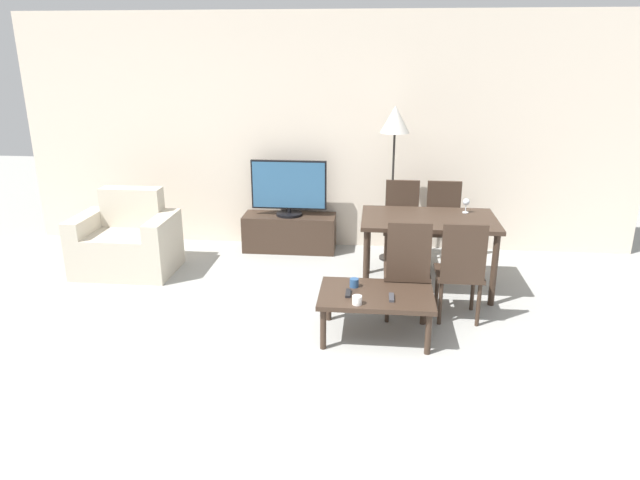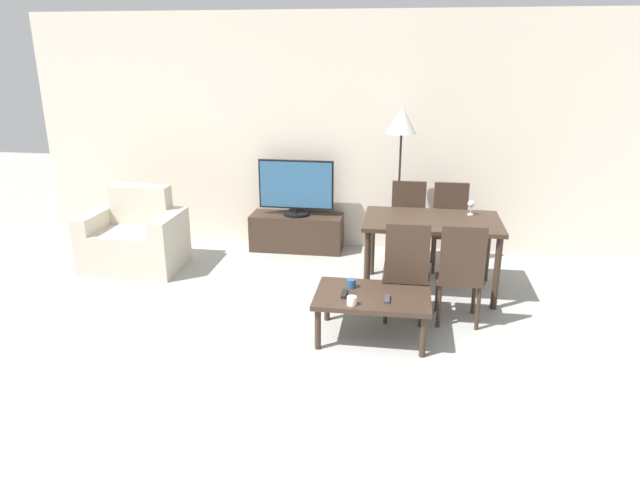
% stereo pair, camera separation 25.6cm
% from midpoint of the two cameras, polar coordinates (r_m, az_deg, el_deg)
% --- Properties ---
extents(ground_plane, '(18.00, 18.00, 0.00)m').
position_cam_midpoint_polar(ground_plane, '(3.88, -6.71, -17.62)').
color(ground_plane, '#9E9E99').
extents(wall_back, '(7.23, 0.06, 2.70)m').
position_cam_midpoint_polar(wall_back, '(6.74, -0.63, 10.57)').
color(wall_back, beige).
rests_on(wall_back, ground_plane).
extents(armchair, '(1.02, 0.71, 0.87)m').
position_cam_midpoint_polar(armchair, '(6.48, -19.80, -0.30)').
color(armchair, beige).
rests_on(armchair, ground_plane).
extents(tv_stand, '(1.08, 0.39, 0.43)m').
position_cam_midpoint_polar(tv_stand, '(6.79, -4.13, 0.74)').
color(tv_stand, '#38281E').
rests_on(tv_stand, ground_plane).
extents(tv, '(0.88, 0.31, 0.65)m').
position_cam_midpoint_polar(tv, '(6.64, -4.24, 5.18)').
color(tv, black).
rests_on(tv, tv_stand).
extents(coffee_table, '(0.93, 0.63, 0.39)m').
position_cam_midpoint_polar(coffee_table, '(4.71, 4.09, -5.82)').
color(coffee_table, '#38281E').
rests_on(coffee_table, ground_plane).
extents(dining_table, '(1.30, 0.81, 0.74)m').
position_cam_midpoint_polar(dining_table, '(5.61, 9.52, 1.32)').
color(dining_table, '#38281E').
rests_on(dining_table, ground_plane).
extents(dining_chair_near, '(0.40, 0.40, 0.92)m').
position_cam_midpoint_polar(dining_chair_near, '(4.97, 7.29, -2.60)').
color(dining_chair_near, '#38281E').
rests_on(dining_chair_near, ground_plane).
extents(dining_chair_far, '(0.40, 0.40, 0.92)m').
position_cam_midpoint_polar(dining_chair_far, '(6.35, 11.12, 1.90)').
color(dining_chair_far, '#38281E').
rests_on(dining_chair_far, ground_plane).
extents(dining_chair_near_right, '(0.40, 0.40, 0.92)m').
position_cam_midpoint_polar(dining_chair_near_right, '(5.01, 12.49, -2.75)').
color(dining_chair_near_right, '#38281E').
rests_on(dining_chair_near_right, ground_plane).
extents(dining_chair_far_left, '(0.40, 0.40, 0.92)m').
position_cam_midpoint_polar(dining_chair_far_left, '(6.33, 7.03, 2.04)').
color(dining_chair_far_left, '#38281E').
rests_on(dining_chair_far_left, ground_plane).
extents(floor_lamp, '(0.31, 0.31, 1.72)m').
position_cam_midpoint_polar(floor_lamp, '(6.23, 6.31, 11.05)').
color(floor_lamp, black).
rests_on(floor_lamp, ground_plane).
extents(remote_primary, '(0.04, 0.15, 0.02)m').
position_cam_midpoint_polar(remote_primary, '(4.65, 1.25, -5.36)').
color(remote_primary, black).
rests_on(remote_primary, coffee_table).
extents(remote_secondary, '(0.04, 0.15, 0.02)m').
position_cam_midpoint_polar(remote_secondary, '(4.59, 5.58, -5.76)').
color(remote_secondary, '#38383D').
rests_on(remote_secondary, coffee_table).
extents(cup_white_near, '(0.08, 0.08, 0.07)m').
position_cam_midpoint_polar(cup_white_near, '(4.78, 1.90, -4.31)').
color(cup_white_near, navy).
rests_on(cup_white_near, coffee_table).
extents(cup_colored_far, '(0.08, 0.08, 0.07)m').
position_cam_midpoint_polar(cup_colored_far, '(4.47, 2.09, -6.04)').
color(cup_colored_far, white).
rests_on(cup_colored_far, coffee_table).
extents(wine_glass_left, '(0.07, 0.07, 0.15)m').
position_cam_midpoint_polar(wine_glass_left, '(5.80, 13.19, 3.63)').
color(wine_glass_left, silver).
rests_on(wine_glass_left, dining_table).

